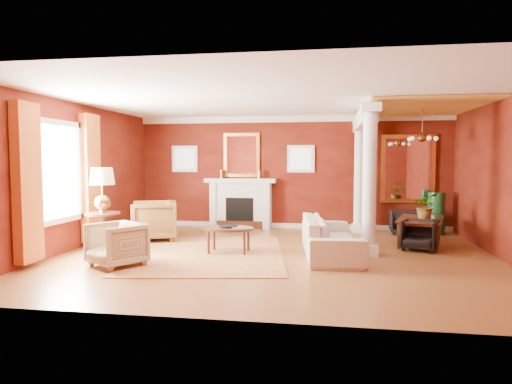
% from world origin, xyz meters
% --- Properties ---
extents(ground, '(8.00, 8.00, 0.00)m').
position_xyz_m(ground, '(0.00, 0.00, 0.00)').
color(ground, brown).
rests_on(ground, ground).
extents(room_shell, '(8.04, 7.04, 2.92)m').
position_xyz_m(room_shell, '(0.00, 0.00, 2.02)').
color(room_shell, '#631E0D').
rests_on(room_shell, ground).
extents(fireplace, '(1.85, 0.42, 1.29)m').
position_xyz_m(fireplace, '(-1.30, 3.32, 0.65)').
color(fireplace, silver).
rests_on(fireplace, ground).
extents(overmantel_mirror, '(0.95, 0.07, 1.15)m').
position_xyz_m(overmantel_mirror, '(-1.30, 3.45, 1.90)').
color(overmantel_mirror, gold).
rests_on(overmantel_mirror, fireplace).
extents(flank_window_left, '(0.70, 0.07, 0.70)m').
position_xyz_m(flank_window_left, '(-2.85, 3.46, 1.80)').
color(flank_window_left, silver).
rests_on(flank_window_left, room_shell).
extents(flank_window_right, '(0.70, 0.07, 0.70)m').
position_xyz_m(flank_window_right, '(0.25, 3.46, 1.80)').
color(flank_window_right, silver).
rests_on(flank_window_right, room_shell).
extents(left_window, '(0.21, 2.55, 2.60)m').
position_xyz_m(left_window, '(-3.89, -0.60, 1.42)').
color(left_window, white).
rests_on(left_window, room_shell).
extents(column_front, '(0.36, 0.36, 2.80)m').
position_xyz_m(column_front, '(1.70, 0.30, 1.43)').
color(column_front, silver).
rests_on(column_front, ground).
extents(column_back, '(0.36, 0.36, 2.80)m').
position_xyz_m(column_back, '(1.70, 3.00, 1.43)').
color(column_back, silver).
rests_on(column_back, ground).
extents(header_beam, '(0.30, 3.20, 0.32)m').
position_xyz_m(header_beam, '(1.70, 1.90, 2.62)').
color(header_beam, silver).
rests_on(header_beam, column_front).
extents(amber_ceiling, '(2.30, 3.40, 0.04)m').
position_xyz_m(amber_ceiling, '(2.85, 1.75, 2.87)').
color(amber_ceiling, gold).
rests_on(amber_ceiling, room_shell).
extents(dining_mirror, '(1.30, 0.07, 1.70)m').
position_xyz_m(dining_mirror, '(2.90, 3.45, 1.55)').
color(dining_mirror, gold).
rests_on(dining_mirror, room_shell).
extents(chandelier, '(0.60, 0.62, 0.75)m').
position_xyz_m(chandelier, '(2.90, 1.80, 2.25)').
color(chandelier, '#A46C33').
rests_on(chandelier, room_shell).
extents(crown_trim, '(8.00, 0.08, 0.16)m').
position_xyz_m(crown_trim, '(0.00, 3.46, 2.82)').
color(crown_trim, silver).
rests_on(crown_trim, room_shell).
extents(base_trim, '(8.00, 0.08, 0.12)m').
position_xyz_m(base_trim, '(0.00, 3.46, 0.06)').
color(base_trim, silver).
rests_on(base_trim, ground).
extents(rug, '(3.30, 4.07, 0.01)m').
position_xyz_m(rug, '(-1.28, -0.03, 0.01)').
color(rug, maroon).
rests_on(rug, ground).
extents(sofa, '(0.95, 2.47, 0.94)m').
position_xyz_m(sofa, '(1.01, 0.15, 0.47)').
color(sofa, beige).
rests_on(sofa, ground).
extents(armchair_leopard, '(1.15, 1.18, 0.96)m').
position_xyz_m(armchair_leopard, '(-2.83, 1.17, 0.48)').
color(armchair_leopard, black).
rests_on(armchair_leopard, ground).
extents(armchair_stripe, '(1.05, 1.04, 0.80)m').
position_xyz_m(armchair_stripe, '(-2.52, -1.27, 0.40)').
color(armchair_stripe, tan).
rests_on(armchair_stripe, ground).
extents(coffee_table, '(0.97, 0.97, 0.49)m').
position_xyz_m(coffee_table, '(-0.91, 0.09, 0.45)').
color(coffee_table, black).
rests_on(coffee_table, ground).
extents(coffee_book, '(0.16, 0.10, 0.24)m').
position_xyz_m(coffee_book, '(-0.86, 0.03, 0.61)').
color(coffee_book, black).
rests_on(coffee_book, coffee_table).
extents(side_table, '(0.65, 0.65, 1.62)m').
position_xyz_m(side_table, '(-3.34, -0.15, 1.11)').
color(side_table, black).
rests_on(side_table, ground).
extents(dining_table, '(0.92, 1.64, 0.87)m').
position_xyz_m(dining_table, '(2.89, 1.56, 0.43)').
color(dining_table, black).
rests_on(dining_table, ground).
extents(dining_chair_near, '(0.81, 0.79, 0.66)m').
position_xyz_m(dining_chair_near, '(2.73, 0.92, 0.33)').
color(dining_chair_near, black).
rests_on(dining_chair_near, ground).
extents(dining_chair_far, '(0.67, 0.63, 0.66)m').
position_xyz_m(dining_chair_far, '(2.75, 2.91, 0.33)').
color(dining_chair_far, black).
rests_on(dining_chair_far, ground).
extents(green_urn, '(0.42, 0.42, 1.02)m').
position_xyz_m(green_urn, '(3.50, 3.00, 0.40)').
color(green_urn, '#15441F').
rests_on(green_urn, ground).
extents(potted_plant, '(0.56, 0.61, 0.43)m').
position_xyz_m(potted_plant, '(2.94, 1.48, 1.08)').
color(potted_plant, '#26591E').
rests_on(potted_plant, dining_table).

